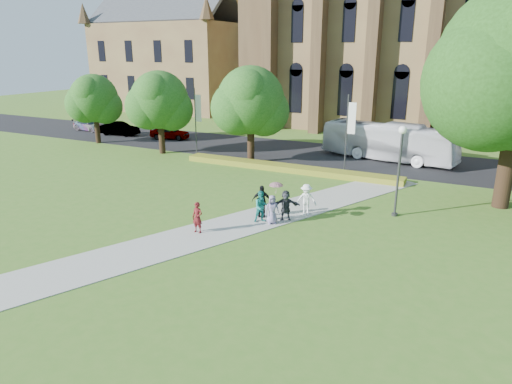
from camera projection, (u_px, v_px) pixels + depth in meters
The scene contains 23 objects.
ground at pixel (227, 232), 24.16m from camera, with size 160.00×160.00×0.00m, color #427122.
road at pixel (338, 156), 41.23m from camera, with size 160.00×10.00×0.02m, color black.
footpath at pixel (236, 225), 25.01m from camera, with size 3.20×30.00×0.04m, color #B2B2A8.
flower_hedge at pixel (288, 168), 36.21m from camera, with size 18.00×1.40×0.45m, color #AA8A22.
cathedral at pixel (485, 14), 49.93m from camera, with size 52.60×18.25×28.00m.
building_west at pixel (172, 50), 71.77m from camera, with size 22.00×14.00×18.30m.
streetlamp at pixel (400, 160), 25.52m from camera, with size 0.44×0.44×5.24m.
street_tree_0 at pixel (159, 100), 41.05m from camera, with size 5.20×5.20×7.50m.
street_tree_1 at pixel (251, 100), 37.54m from camera, with size 5.60×5.60×8.05m.
street_tree_2 at pixel (94, 98), 45.85m from camera, with size 4.80×4.80×6.95m.
banner_pole_0 at pixel (348, 129), 35.22m from camera, with size 0.70×0.10×6.00m.
banner_pole_1 at pixel (196, 117), 41.19m from camera, with size 0.70×0.10×6.00m.
tour_coach at pixel (388, 142), 39.37m from camera, with size 2.71×11.57×3.22m, color white.
car_0 at pixel (170, 132), 48.99m from camera, with size 1.69×4.21×1.43m, color gray.
car_1 at pixel (120, 129), 51.09m from camera, with size 1.56×4.47×1.47m, color gray.
car_2 at pixel (89, 125), 54.08m from camera, with size 1.81×4.45×1.29m, color gray.
pedestrian_0 at pixel (197, 217), 23.75m from camera, with size 0.60×0.40×1.65m, color #5A1417.
pedestrian_1 at pixel (262, 207), 25.20m from camera, with size 0.87×0.68×1.78m, color #1A8278.
pedestrian_2 at pixel (306, 200), 26.30m from camera, with size 1.18×0.68×1.83m, color white.
pedestrian_3 at pixel (261, 201), 26.00m from camera, with size 1.09×0.45×1.86m, color black.
pedestrian_4 at pixel (272, 209), 25.00m from camera, with size 0.79×0.51×1.61m, color gray.
pedestrian_5 at pixel (286, 205), 25.53m from camera, with size 1.59×0.51×1.71m, color #2B2D33.
parasol at pixel (276, 190), 24.67m from camera, with size 0.74×0.74×0.65m, color #D19398.
Camera 1 is at (11.41, -19.37, 9.23)m, focal length 32.00 mm.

